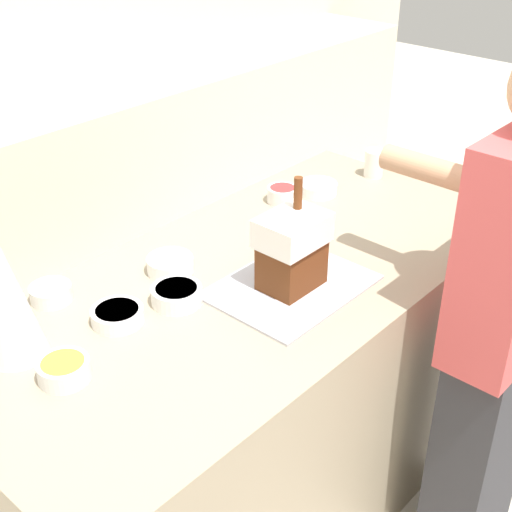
{
  "coord_description": "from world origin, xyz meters",
  "views": [
    {
      "loc": [
        -1.3,
        -1.18,
        2.0
      ],
      "look_at": [
        0.01,
        0.0,
        0.98
      ],
      "focal_mm": 50.0,
      "sensor_mm": 36.0,
      "label": 1
    }
  ],
  "objects_px": {
    "gingerbread_house": "(292,249)",
    "candy_bowl_near_tray_right": "(177,294)",
    "candy_bowl_beside_tree": "(170,264)",
    "candy_bowl_far_right": "(117,315)",
    "decorative_tree": "(6,295)",
    "mug": "(374,163)",
    "person": "(502,329)",
    "baking_tray": "(291,286)",
    "candy_bowl_near_tray_left": "(51,293)",
    "candy_bowl_front_corner": "(282,194)",
    "candy_bowl_center_rear": "(318,188)",
    "candy_bowl_far_left": "(64,369)"
  },
  "relations": [
    {
      "from": "candy_bowl_far_right",
      "to": "candy_bowl_far_left",
      "type": "relative_size",
      "value": 1.12
    },
    {
      "from": "decorative_tree",
      "to": "candy_bowl_far_right",
      "type": "relative_size",
      "value": 2.47
    },
    {
      "from": "decorative_tree",
      "to": "candy_bowl_front_corner",
      "type": "distance_m",
      "value": 1.09
    },
    {
      "from": "baking_tray",
      "to": "candy_bowl_center_rear",
      "type": "height_order",
      "value": "candy_bowl_center_rear"
    },
    {
      "from": "candy_bowl_center_rear",
      "to": "candy_bowl_far_left",
      "type": "distance_m",
      "value": 1.21
    },
    {
      "from": "candy_bowl_far_right",
      "to": "mug",
      "type": "relative_size",
      "value": 1.36
    },
    {
      "from": "decorative_tree",
      "to": "candy_bowl_near_tray_right",
      "type": "relative_size",
      "value": 2.44
    },
    {
      "from": "candy_bowl_near_tray_right",
      "to": "candy_bowl_far_right",
      "type": "relative_size",
      "value": 1.01
    },
    {
      "from": "gingerbread_house",
      "to": "mug",
      "type": "bearing_deg",
      "value": 18.19
    },
    {
      "from": "baking_tray",
      "to": "candy_bowl_far_left",
      "type": "relative_size",
      "value": 3.54
    },
    {
      "from": "candy_bowl_beside_tree",
      "to": "candy_bowl_front_corner",
      "type": "bearing_deg",
      "value": 5.76
    },
    {
      "from": "candy_bowl_near_tray_right",
      "to": "person",
      "type": "bearing_deg",
      "value": -48.95
    },
    {
      "from": "mug",
      "to": "person",
      "type": "xyz_separation_m",
      "value": [
        -0.48,
        -0.76,
        -0.13
      ]
    },
    {
      "from": "baking_tray",
      "to": "candy_bowl_beside_tree",
      "type": "distance_m",
      "value": 0.36
    },
    {
      "from": "gingerbread_house",
      "to": "candy_bowl_far_right",
      "type": "height_order",
      "value": "gingerbread_house"
    },
    {
      "from": "candy_bowl_near_tray_left",
      "to": "mug",
      "type": "height_order",
      "value": "mug"
    },
    {
      "from": "candy_bowl_far_right",
      "to": "candy_bowl_center_rear",
      "type": "bearing_deg",
      "value": 5.51
    },
    {
      "from": "mug",
      "to": "gingerbread_house",
      "type": "bearing_deg",
      "value": -161.81
    },
    {
      "from": "decorative_tree",
      "to": "mug",
      "type": "bearing_deg",
      "value": -1.74
    },
    {
      "from": "candy_bowl_beside_tree",
      "to": "candy_bowl_near_tray_right",
      "type": "bearing_deg",
      "value": -125.95
    },
    {
      "from": "candy_bowl_front_corner",
      "to": "candy_bowl_near_tray_right",
      "type": "bearing_deg",
      "value": -164.06
    },
    {
      "from": "candy_bowl_front_corner",
      "to": "person",
      "type": "distance_m",
      "value": 0.88
    },
    {
      "from": "gingerbread_house",
      "to": "candy_bowl_near_tray_right",
      "type": "height_order",
      "value": "gingerbread_house"
    },
    {
      "from": "candy_bowl_far_right",
      "to": "person",
      "type": "relative_size",
      "value": 0.08
    },
    {
      "from": "candy_bowl_center_rear",
      "to": "candy_bowl_far_left",
      "type": "relative_size",
      "value": 1.1
    },
    {
      "from": "candy_bowl_near_tray_left",
      "to": "person",
      "type": "relative_size",
      "value": 0.07
    },
    {
      "from": "baking_tray",
      "to": "candy_bowl_center_rear",
      "type": "distance_m",
      "value": 0.63
    },
    {
      "from": "baking_tray",
      "to": "candy_bowl_beside_tree",
      "type": "relative_size",
      "value": 3.23
    },
    {
      "from": "baking_tray",
      "to": "candy_bowl_near_tray_left",
      "type": "height_order",
      "value": "candy_bowl_near_tray_left"
    },
    {
      "from": "gingerbread_house",
      "to": "candy_bowl_beside_tree",
      "type": "xyz_separation_m",
      "value": [
        -0.17,
        0.32,
        -0.1
      ]
    },
    {
      "from": "decorative_tree",
      "to": "candy_bowl_far_left",
      "type": "height_order",
      "value": "decorative_tree"
    },
    {
      "from": "candy_bowl_near_tray_left",
      "to": "mug",
      "type": "bearing_deg",
      "value": -8.04
    },
    {
      "from": "candy_bowl_far_right",
      "to": "decorative_tree",
      "type": "bearing_deg",
      "value": 162.38
    },
    {
      "from": "decorative_tree",
      "to": "baking_tray",
      "type": "bearing_deg",
      "value": -24.54
    },
    {
      "from": "candy_bowl_front_corner",
      "to": "person",
      "type": "bearing_deg",
      "value": -95.54
    },
    {
      "from": "gingerbread_house",
      "to": "candy_bowl_far_left",
      "type": "height_order",
      "value": "gingerbread_house"
    },
    {
      "from": "candy_bowl_beside_tree",
      "to": "candy_bowl_near_tray_left",
      "type": "relative_size",
      "value": 1.19
    },
    {
      "from": "candy_bowl_beside_tree",
      "to": "candy_bowl_far_right",
      "type": "xyz_separation_m",
      "value": [
        -0.26,
        -0.09,
        -0.0
      ]
    },
    {
      "from": "candy_bowl_far_right",
      "to": "person",
      "type": "height_order",
      "value": "person"
    },
    {
      "from": "candy_bowl_near_tray_left",
      "to": "person",
      "type": "bearing_deg",
      "value": -49.23
    },
    {
      "from": "baking_tray",
      "to": "gingerbread_house",
      "type": "height_order",
      "value": "gingerbread_house"
    },
    {
      "from": "gingerbread_house",
      "to": "candy_bowl_front_corner",
      "type": "bearing_deg",
      "value": 42.68
    },
    {
      "from": "gingerbread_house",
      "to": "candy_bowl_front_corner",
      "type": "relative_size",
      "value": 2.9
    },
    {
      "from": "candy_bowl_front_corner",
      "to": "candy_bowl_beside_tree",
      "type": "distance_m",
      "value": 0.58
    },
    {
      "from": "baking_tray",
      "to": "person",
      "type": "height_order",
      "value": "person"
    },
    {
      "from": "decorative_tree",
      "to": "gingerbread_house",
      "type": "bearing_deg",
      "value": -24.51
    },
    {
      "from": "candy_bowl_front_corner",
      "to": "candy_bowl_beside_tree",
      "type": "relative_size",
      "value": 0.79
    },
    {
      "from": "candy_bowl_front_corner",
      "to": "candy_bowl_far_left",
      "type": "relative_size",
      "value": 0.86
    },
    {
      "from": "candy_bowl_near_tray_right",
      "to": "mug",
      "type": "distance_m",
      "value": 1.07
    },
    {
      "from": "gingerbread_house",
      "to": "mug",
      "type": "xyz_separation_m",
      "value": [
        0.8,
        0.26,
        -0.07
      ]
    }
  ]
}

